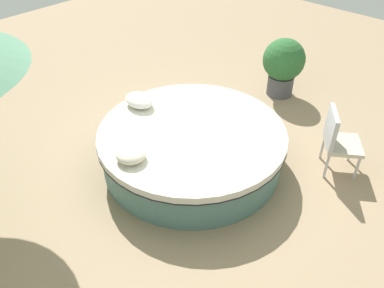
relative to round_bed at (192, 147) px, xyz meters
The scene contains 6 objects.
ground_plane 0.32m from the round_bed, ahead, with size 16.00×16.00×0.00m, color #9E8466.
round_bed is the anchor object (origin of this frame).
throw_pillow_0 1.13m from the round_bed, ahead, with size 0.49×0.36×0.20m, color white.
throw_pillow_1 1.08m from the round_bed, 81.45° to the left, with size 0.40×0.39×0.16m, color beige.
patio_chair 2.08m from the round_bed, 140.39° to the right, with size 0.71×0.71×0.98m.
planter 2.70m from the round_bed, 86.42° to the right, with size 0.78×0.78×1.10m.
Camera 1 is at (-3.08, 3.35, 3.89)m, focal length 36.72 mm.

